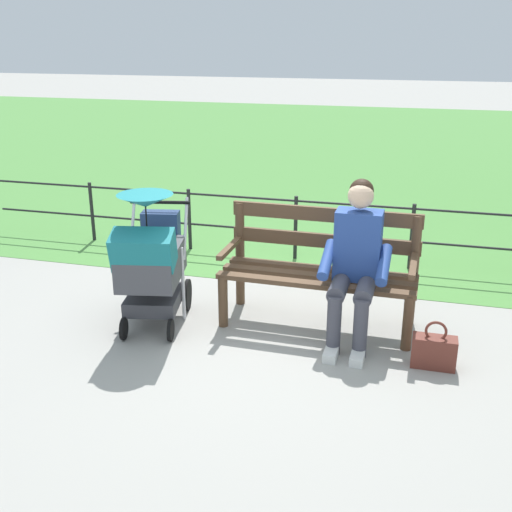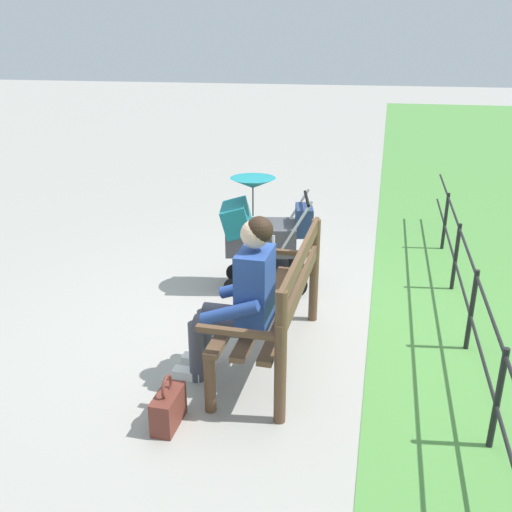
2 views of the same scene
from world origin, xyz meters
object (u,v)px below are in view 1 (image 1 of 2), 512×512
(park_bench, at_px, (320,263))
(handbag, at_px, (434,351))
(person_on_bench, at_px, (356,258))
(stroller, at_px, (151,259))

(park_bench, relative_size, handbag, 4.35)
(park_bench, distance_m, person_on_bench, 0.41)
(park_bench, height_order, handbag, park_bench)
(park_bench, relative_size, stroller, 1.40)
(handbag, bearing_deg, park_bench, -30.16)
(park_bench, height_order, stroller, stroller)
(person_on_bench, xyz_separation_m, handbag, (-0.64, 0.33, -0.55))
(park_bench, height_order, person_on_bench, person_on_bench)
(stroller, bearing_deg, park_bench, -161.72)
(handbag, bearing_deg, stroller, -2.89)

